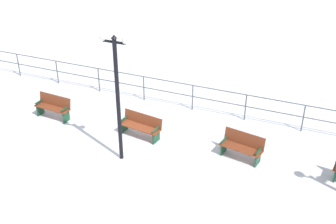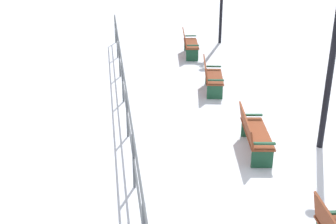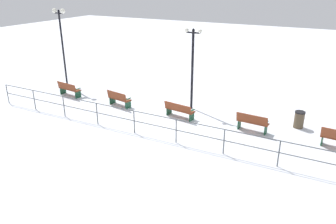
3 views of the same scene
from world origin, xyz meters
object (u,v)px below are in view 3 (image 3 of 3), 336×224
object	(u,v)px
bench_second	(252,122)
lamppost_middle	(193,60)
trash_bin	(299,120)
bench_third	(179,110)
bench_fifth	(69,89)
lamppost_far	(61,31)
bench_fourth	(119,99)

from	to	relation	value
bench_second	lamppost_middle	xyz separation A→B (m)	(1.49, 3.84, 2.30)
lamppost_middle	trash_bin	world-z (taller)	lamppost_middle
bench_third	bench_fifth	distance (m)	7.67
bench_second	bench_fifth	distance (m)	11.52
bench_third	trash_bin	bearing A→B (deg)	-66.00
bench_second	bench_third	bearing A→B (deg)	95.00
lamppost_middle	trash_bin	size ratio (longest dim) A/B	5.32
lamppost_middle	lamppost_far	xyz separation A→B (m)	(0.00, 9.39, 0.93)
bench_fifth	trash_bin	xyz separation A→B (m)	(1.66, -13.45, -0.05)
bench_third	lamppost_middle	distance (m)	2.82
bench_fourth	lamppost_far	size ratio (longest dim) A/B	0.30
bench_third	lamppost_far	distance (m)	10.07
bench_fifth	lamppost_middle	distance (m)	8.17
trash_bin	bench_third	bearing A→B (deg)	105.79
bench_fourth	trash_bin	world-z (taller)	bench_fourth
lamppost_middle	bench_third	bearing A→B (deg)	179.94
bench_fourth	lamppost_far	xyz separation A→B (m)	(1.63, 5.55, 3.26)
bench_fifth	lamppost_middle	size ratio (longest dim) A/B	0.37
bench_second	trash_bin	world-z (taller)	bench_second
bench_fourth	lamppost_far	distance (m)	6.64
bench_second	lamppost_far	xyz separation A→B (m)	(1.49, 13.23, 3.23)
lamppost_far	bench_fifth	bearing A→B (deg)	-132.93
bench_fifth	trash_bin	bearing A→B (deg)	-75.95
bench_fifth	bench_third	bearing A→B (deg)	-82.78
bench_third	bench_second	bearing A→B (deg)	-80.61
bench_second	bench_fourth	bearing A→B (deg)	94.88
lamppost_far	bench_fourth	bearing A→B (deg)	-106.35
bench_second	bench_fourth	size ratio (longest dim) A/B	0.99
trash_bin	lamppost_middle	bearing A→B (deg)	90.67
trash_bin	bench_fifth	bearing A→B (deg)	97.05
bench_fourth	lamppost_middle	distance (m)	4.78
lamppost_middle	lamppost_far	size ratio (longest dim) A/B	0.88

